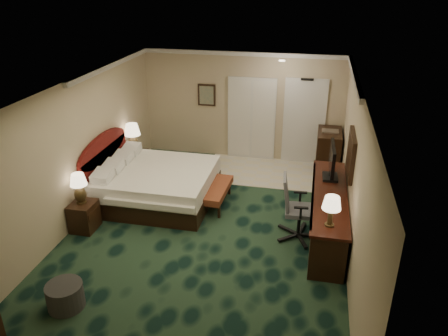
% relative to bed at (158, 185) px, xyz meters
% --- Properties ---
extents(floor, '(5.00, 7.50, 0.00)m').
position_rel_bed_xyz_m(floor, '(1.29, -1.02, -0.35)').
color(floor, black).
rests_on(floor, ground).
extents(ceiling, '(5.00, 7.50, 0.00)m').
position_rel_bed_xyz_m(ceiling, '(1.29, -1.02, 2.35)').
color(ceiling, silver).
rests_on(ceiling, wall_back).
extents(wall_back, '(5.00, 0.00, 2.70)m').
position_rel_bed_xyz_m(wall_back, '(1.29, 2.73, 1.00)').
color(wall_back, tan).
rests_on(wall_back, ground).
extents(wall_front, '(5.00, 0.00, 2.70)m').
position_rel_bed_xyz_m(wall_front, '(1.29, -4.77, 1.00)').
color(wall_front, tan).
rests_on(wall_front, ground).
extents(wall_left, '(0.00, 7.50, 2.70)m').
position_rel_bed_xyz_m(wall_left, '(-1.21, -1.02, 1.00)').
color(wall_left, tan).
rests_on(wall_left, ground).
extents(wall_right, '(0.00, 7.50, 2.70)m').
position_rel_bed_xyz_m(wall_right, '(3.79, -1.02, 1.00)').
color(wall_right, tan).
rests_on(wall_right, ground).
extents(crown_molding, '(5.00, 7.50, 0.10)m').
position_rel_bed_xyz_m(crown_molding, '(1.29, -1.02, 2.30)').
color(crown_molding, silver).
rests_on(crown_molding, wall_back).
extents(tile_patch, '(3.20, 1.70, 0.01)m').
position_rel_bed_xyz_m(tile_patch, '(2.19, 1.88, -0.35)').
color(tile_patch, beige).
rests_on(tile_patch, ground).
extents(headboard, '(0.12, 2.00, 1.40)m').
position_rel_bed_xyz_m(headboard, '(-1.15, -0.02, 0.35)').
color(headboard, '#48070A').
rests_on(headboard, ground).
extents(entry_door, '(1.02, 0.06, 2.18)m').
position_rel_bed_xyz_m(entry_door, '(2.84, 2.70, 0.70)').
color(entry_door, silver).
rests_on(entry_door, ground).
extents(closet_doors, '(1.20, 0.06, 2.10)m').
position_rel_bed_xyz_m(closet_doors, '(1.54, 2.69, 0.70)').
color(closet_doors, silver).
rests_on(closet_doors, ground).
extents(wall_art, '(0.45, 0.06, 0.55)m').
position_rel_bed_xyz_m(wall_art, '(0.39, 2.69, 1.25)').
color(wall_art, '#536B63').
rests_on(wall_art, wall_back).
extents(wall_mirror, '(0.05, 0.95, 0.75)m').
position_rel_bed_xyz_m(wall_mirror, '(3.75, -0.42, 1.20)').
color(wall_mirror, white).
rests_on(wall_mirror, wall_right).
extents(bed, '(2.23, 2.06, 0.71)m').
position_rel_bed_xyz_m(bed, '(0.00, 0.00, 0.00)').
color(bed, white).
rests_on(bed, ground).
extents(nightstand_near, '(0.43, 0.50, 0.54)m').
position_rel_bed_xyz_m(nightstand_near, '(-0.98, -1.36, -0.08)').
color(nightstand_near, black).
rests_on(nightstand_near, ground).
extents(nightstand_far, '(0.44, 0.50, 0.55)m').
position_rel_bed_xyz_m(nightstand_far, '(-0.97, 1.19, -0.08)').
color(nightstand_far, black).
rests_on(nightstand_far, ground).
extents(lamp_near, '(0.33, 0.33, 0.58)m').
position_rel_bed_xyz_m(lamp_near, '(-1.01, -1.33, 0.48)').
color(lamp_near, black).
rests_on(lamp_near, nightstand_near).
extents(lamp_far, '(0.43, 0.43, 0.70)m').
position_rel_bed_xyz_m(lamp_far, '(-1.01, 1.15, 0.54)').
color(lamp_far, black).
rests_on(lamp_far, nightstand_far).
extents(bed_bench, '(0.47, 1.24, 0.41)m').
position_rel_bed_xyz_m(bed_bench, '(1.24, 0.07, -0.15)').
color(bed_bench, maroon).
rests_on(bed_bench, ground).
extents(ottoman, '(0.57, 0.57, 0.38)m').
position_rel_bed_xyz_m(ottoman, '(-0.22, -3.33, -0.16)').
color(ottoman, '#2E2E2E').
rests_on(ottoman, ground).
extents(desk, '(0.62, 2.90, 0.84)m').
position_rel_bed_xyz_m(desk, '(3.45, -0.58, 0.06)').
color(desk, black).
rests_on(desk, ground).
extents(tv, '(0.10, 0.86, 0.67)m').
position_rel_bed_xyz_m(tv, '(3.46, 0.06, 0.82)').
color(tv, black).
rests_on(tv, desk).
extents(desk_lamp, '(0.35, 0.35, 0.51)m').
position_rel_bed_xyz_m(desk_lamp, '(3.44, -1.67, 0.74)').
color(desk_lamp, black).
rests_on(desk_lamp, desk).
extents(desk_chair, '(0.74, 0.70, 1.20)m').
position_rel_bed_xyz_m(desk_chair, '(2.96, -0.79, 0.25)').
color(desk_chair, '#50515A').
rests_on(desk_chair, ground).
extents(minibar, '(0.55, 0.98, 1.04)m').
position_rel_bed_xyz_m(minibar, '(3.46, 2.18, 0.17)').
color(minibar, black).
rests_on(minibar, ground).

